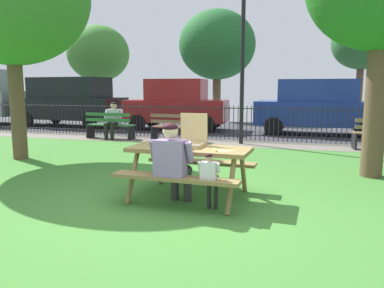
# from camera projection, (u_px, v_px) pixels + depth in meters

# --- Properties ---
(ground) EXTENTS (28.00, 10.99, 0.02)m
(ground) POSITION_uv_depth(u_px,v_px,m) (202.00, 182.00, 6.64)
(ground) COLOR #3F7D30
(cobblestone_walkway) EXTENTS (28.00, 1.40, 0.01)m
(cobblestone_walkway) POSITION_uv_depth(u_px,v_px,m) (243.00, 144.00, 11.19)
(cobblestone_walkway) COLOR slate
(street_asphalt) EXTENTS (28.00, 6.28, 0.01)m
(street_asphalt) POSITION_uv_depth(u_px,v_px,m) (258.00, 130.00, 14.83)
(street_asphalt) COLOR #38383D
(picnic_table_foreground) EXTENTS (1.87, 1.57, 0.79)m
(picnic_table_foreground) POSITION_uv_depth(u_px,v_px,m) (189.00, 159.00, 5.60)
(picnic_table_foreground) COLOR olive
(picnic_table_foreground) RESTS_ON ground
(pizza_box_open) EXTENTS (0.46, 0.49, 0.49)m
(pizza_box_open) POSITION_uv_depth(u_px,v_px,m) (191.00, 138.00, 5.71)
(pizza_box_open) COLOR tan
(pizza_box_open) RESTS_ON picnic_table_foreground
(pizza_slice_on_table) EXTENTS (0.30, 0.27, 0.02)m
(pizza_slice_on_table) POSITION_uv_depth(u_px,v_px,m) (222.00, 150.00, 5.31)
(pizza_slice_on_table) COLOR #F9DD6D
(pizza_slice_on_table) RESTS_ON picnic_table_foreground
(adult_at_table) EXTENTS (0.62, 0.60, 1.19)m
(adult_at_table) POSITION_uv_depth(u_px,v_px,m) (173.00, 161.00, 5.14)
(adult_at_table) COLOR #323232
(adult_at_table) RESTS_ON ground
(child_at_table) EXTENTS (0.30, 0.30, 0.81)m
(child_at_table) POSITION_uv_depth(u_px,v_px,m) (210.00, 176.00, 4.96)
(child_at_table) COLOR #262626
(child_at_table) RESTS_ON ground
(iron_fence_streetside) EXTENTS (20.87, 0.03, 1.10)m
(iron_fence_streetside) POSITION_uv_depth(u_px,v_px,m) (247.00, 123.00, 11.77)
(iron_fence_streetside) COLOR black
(iron_fence_streetside) RESTS_ON ground
(park_bench_left) EXTENTS (1.61, 0.51, 0.85)m
(park_bench_left) POSITION_uv_depth(u_px,v_px,m) (110.00, 126.00, 12.20)
(park_bench_left) COLOR #2E6735
(park_bench_left) RESTS_ON ground
(park_bench_center) EXTENTS (1.63, 0.59, 0.85)m
(park_bench_center) POSITION_uv_depth(u_px,v_px,m) (176.00, 128.00, 11.57)
(park_bench_center) COLOR brown
(park_bench_center) RESTS_ON ground
(person_on_park_bench) EXTENTS (0.62, 0.60, 1.19)m
(person_on_park_bench) POSITION_uv_depth(u_px,v_px,m) (113.00, 119.00, 12.15)
(person_on_park_bench) COLOR black
(person_on_park_bench) RESTS_ON ground
(lamp_post_walkway) EXTENTS (0.28, 0.28, 4.41)m
(lamp_post_walkway) POSITION_uv_depth(u_px,v_px,m) (243.00, 52.00, 10.76)
(lamp_post_walkway) COLOR black
(lamp_post_walkway) RESTS_ON ground
(parked_car_left) EXTENTS (4.69, 2.15, 2.08)m
(parked_car_left) POSITION_uv_depth(u_px,v_px,m) (70.00, 101.00, 15.95)
(parked_car_left) COLOR black
(parked_car_left) RESTS_ON ground
(parked_car_center) EXTENTS (3.99, 2.01, 1.98)m
(parked_car_center) POSITION_uv_depth(u_px,v_px,m) (177.00, 104.00, 14.64)
(parked_car_center) COLOR maroon
(parked_car_center) RESTS_ON ground
(parked_car_right) EXTENTS (4.44, 2.00, 1.94)m
(parked_car_right) POSITION_uv_depth(u_px,v_px,m) (319.00, 106.00, 13.18)
(parked_car_right) COLOR navy
(parked_car_right) RESTS_ON ground
(far_tree_left) EXTENTS (3.53, 3.53, 5.19)m
(far_tree_left) POSITION_uv_depth(u_px,v_px,m) (98.00, 54.00, 21.49)
(far_tree_left) COLOR brown
(far_tree_left) RESTS_ON ground
(far_tree_midleft) EXTENTS (3.99, 3.99, 5.66)m
(far_tree_midleft) POSITION_uv_depth(u_px,v_px,m) (217.00, 45.00, 19.52)
(far_tree_midleft) COLOR brown
(far_tree_midleft) RESTS_ON ground
(far_tree_center) EXTENTS (2.79, 2.79, 5.02)m
(far_tree_center) POSITION_uv_depth(u_px,v_px,m) (362.00, 43.00, 17.60)
(far_tree_center) COLOR brown
(far_tree_center) RESTS_ON ground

